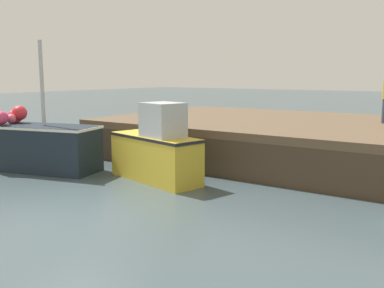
# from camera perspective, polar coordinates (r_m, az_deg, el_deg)

# --- Properties ---
(ground) EXTENTS (120.00, 160.00, 0.10)m
(ground) POSITION_cam_1_polar(r_m,az_deg,el_deg) (10.80, -15.15, -8.42)
(ground) COLOR #3D4C51
(pier) EXTENTS (13.85, 8.54, 1.44)m
(pier) POSITION_cam_1_polar(r_m,az_deg,el_deg) (16.28, 12.54, 2.04)
(pier) COLOR brown
(pier) RESTS_ON ground
(fishing_boat_near_left) EXTENTS (3.80, 2.30, 4.20)m
(fishing_boat_near_left) POSITION_cam_1_polar(r_m,az_deg,el_deg) (15.14, -18.81, -0.08)
(fishing_boat_near_left) COLOR #19232D
(fishing_boat_near_left) RESTS_ON ground
(fishing_boat_near_right) EXTENTS (3.41, 1.84, 2.33)m
(fishing_boat_near_right) POSITION_cam_1_polar(r_m,az_deg,el_deg) (12.97, -4.64, -0.85)
(fishing_boat_near_right) COLOR gold
(fishing_boat_near_right) RESTS_ON ground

